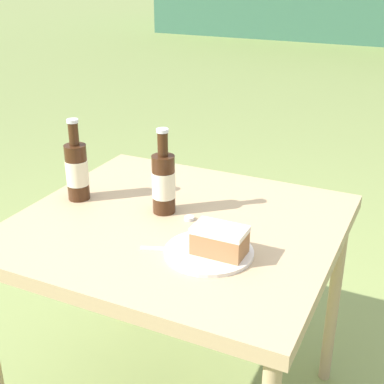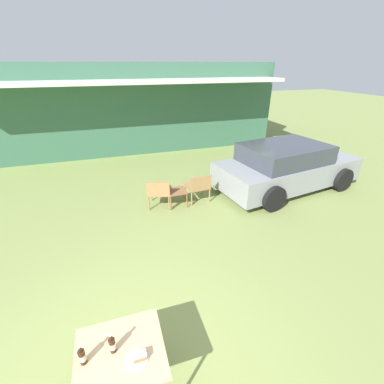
% 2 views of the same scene
% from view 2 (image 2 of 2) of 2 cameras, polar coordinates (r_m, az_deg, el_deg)
% --- Properties ---
extents(cabin_building, '(11.85, 5.49, 3.36)m').
position_cam_2_polar(cabin_building, '(12.41, -14.12, 18.44)').
color(cabin_building, '#38664C').
rests_on(cabin_building, ground_plane).
extents(parked_car, '(4.36, 2.47, 1.32)m').
position_cam_2_polar(parked_car, '(7.90, 20.16, 5.29)').
color(parked_car, gray).
rests_on(parked_car, ground_plane).
extents(wicker_chair_cushioned, '(0.70, 0.69, 0.77)m').
position_cam_2_polar(wicker_chair_cushioned, '(6.50, -7.32, 0.41)').
color(wicker_chair_cushioned, '#9E7547').
rests_on(wicker_chair_cushioned, ground_plane).
extents(wicker_chair_plain, '(0.60, 0.59, 0.77)m').
position_cam_2_polar(wicker_chair_plain, '(6.72, 1.40, 1.50)').
color(wicker_chair_plain, '#9E7547').
rests_on(wicker_chair_plain, ground_plane).
extents(garden_side_table, '(0.47, 0.47, 0.42)m').
position_cam_2_polar(garden_side_table, '(6.56, -3.41, -0.05)').
color(garden_side_table, brown).
rests_on(garden_side_table, ground_plane).
extents(patio_table, '(0.89, 0.81, 0.71)m').
position_cam_2_polar(patio_table, '(3.19, -15.51, -31.75)').
color(patio_table, tan).
rests_on(patio_table, ground_plane).
extents(cake_on_plate, '(0.23, 0.23, 0.08)m').
position_cam_2_polar(cake_on_plate, '(3.04, -11.80, -32.34)').
color(cake_on_plate, silver).
rests_on(cake_on_plate, patio_table).
extents(cola_bottle_near, '(0.07, 0.07, 0.25)m').
position_cam_2_polar(cola_bottle_near, '(3.08, -17.27, -29.68)').
color(cola_bottle_near, '#381E0F').
rests_on(cola_bottle_near, patio_table).
extents(cola_bottle_far, '(0.07, 0.07, 0.25)m').
position_cam_2_polar(cola_bottle_far, '(3.10, -23.20, -30.56)').
color(cola_bottle_far, '#381E0F').
rests_on(cola_bottle_far, patio_table).
extents(fork, '(0.19, 0.08, 0.01)m').
position_cam_2_polar(fork, '(3.05, -13.69, -33.14)').
color(fork, silver).
rests_on(fork, patio_table).
extents(loose_bottle_cap, '(0.03, 0.03, 0.01)m').
position_cam_2_polar(loose_bottle_cap, '(3.14, -15.13, -30.66)').
color(loose_bottle_cap, silver).
rests_on(loose_bottle_cap, patio_table).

